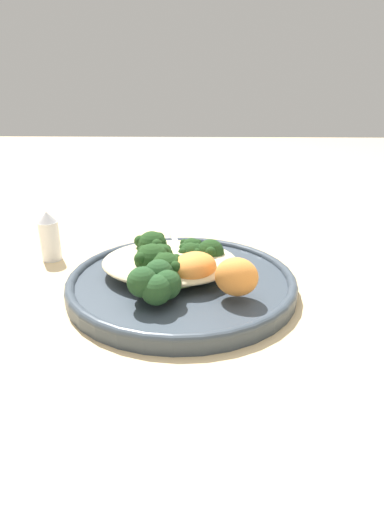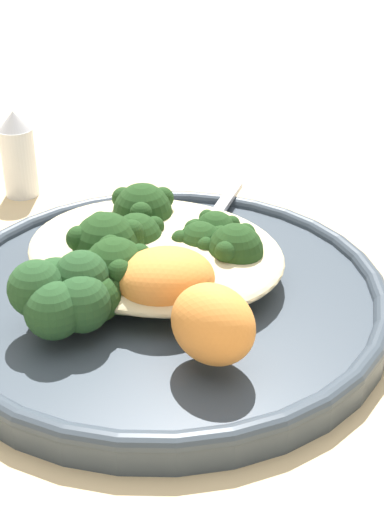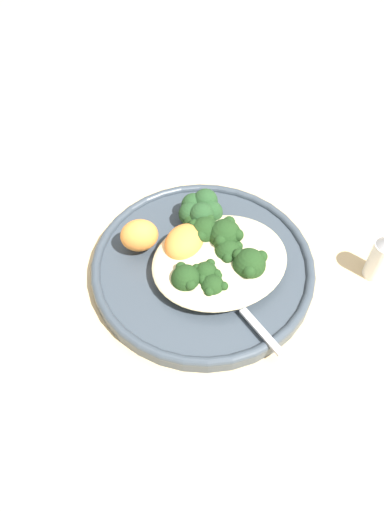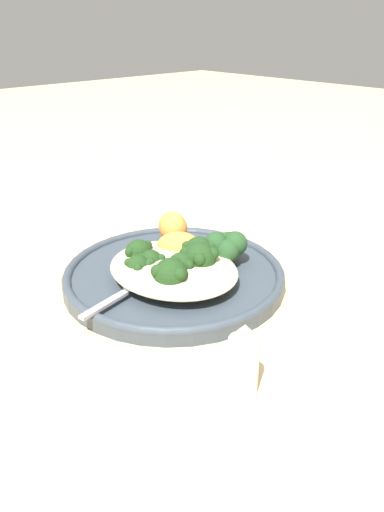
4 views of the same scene
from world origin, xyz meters
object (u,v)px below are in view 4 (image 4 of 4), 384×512
(broccoli_stalk_3, at_px, (171,272))
(broccoli_stalk_4, at_px, (179,263))
(quinoa_mound, at_px, (173,268))
(sweet_potato_chunk_0, at_px, (173,227))
(broccoli_stalk_6, at_px, (194,251))
(kale_tuft, at_px, (225,246))
(plate, at_px, (175,276))
(sweet_potato_chunk_1, at_px, (179,246))
(broccoli_stalk_7, at_px, (199,249))
(salt_shaker, at_px, (243,360))
(spoon, at_px, (129,288))
(broccoli_stalk_2, at_px, (154,260))
(broccoli_stalk_1, at_px, (146,263))
(broccoli_stalk_0, at_px, (143,253))
(broccoli_stalk_5, at_px, (194,257))

(broccoli_stalk_3, bearing_deg, broccoli_stalk_4, 160.29)
(quinoa_mound, bearing_deg, sweet_potato_chunk_0, -41.10)
(broccoli_stalk_4, xyz_separation_m, broccoli_stalk_6, (0.01, -0.03, 0.00))
(sweet_potato_chunk_0, distance_m, kale_tuft, 0.09)
(plate, relative_size, sweet_potato_chunk_1, 4.88)
(broccoli_stalk_7, bearing_deg, salt_shaker, -76.54)
(quinoa_mound, distance_m, broccoli_stalk_6, 0.04)
(quinoa_mound, xyz_separation_m, kale_tuft, (-0.01, -0.08, 0.01))
(broccoli_stalk_7, height_order, spoon, broccoli_stalk_7)
(broccoli_stalk_2, xyz_separation_m, spoon, (-0.02, 0.06, -0.01))
(quinoa_mound, bearing_deg, broccoli_stalk_6, -80.14)
(plate, bearing_deg, broccoli_stalk_2, 50.14)
(broccoli_stalk_3, distance_m, kale_tuft, 0.10)
(plate, relative_size, broccoli_stalk_6, 3.53)
(sweet_potato_chunk_0, bearing_deg, broccoli_stalk_1, 119.05)
(plate, relative_size, quinoa_mound, 1.65)
(plate, distance_m, spoon, 0.08)
(broccoli_stalk_0, relative_size, sweet_potato_chunk_0, 1.81)
(broccoli_stalk_2, xyz_separation_m, kale_tuft, (-0.04, -0.09, 0.01))
(salt_shaker, bearing_deg, broccoli_stalk_3, -19.46)
(broccoli_stalk_2, height_order, sweet_potato_chunk_1, sweet_potato_chunk_1)
(broccoli_stalk_2, relative_size, sweet_potato_chunk_1, 1.41)
(broccoli_stalk_0, height_order, broccoli_stalk_1, broccoli_stalk_0)
(broccoli_stalk_0, xyz_separation_m, broccoli_stalk_2, (-0.02, -0.00, -0.00))
(sweet_potato_chunk_0, bearing_deg, quinoa_mound, 138.90)
(broccoli_stalk_2, distance_m, sweet_potato_chunk_1, 0.04)
(broccoli_stalk_1, height_order, broccoli_stalk_2, same)
(broccoli_stalk_4, relative_size, kale_tuft, 1.61)
(broccoli_stalk_0, xyz_separation_m, spoon, (-0.04, 0.06, -0.01))
(broccoli_stalk_1, xyz_separation_m, broccoli_stalk_5, (-0.04, -0.05, 0.01))
(plate, distance_m, salt_shaker, 0.22)
(broccoli_stalk_4, relative_size, salt_shaker, 1.28)
(plate, distance_m, broccoli_stalk_3, 0.05)
(broccoli_stalk_0, bearing_deg, plate, 126.29)
(kale_tuft, bearing_deg, sweet_potato_chunk_1, 45.71)
(broccoli_stalk_6, bearing_deg, plate, -114.01)
(plate, relative_size, broccoli_stalk_4, 3.00)
(sweet_potato_chunk_1, height_order, kale_tuft, kale_tuft)
(broccoli_stalk_2, distance_m, broccoli_stalk_3, 0.05)
(broccoli_stalk_3, height_order, salt_shaker, salt_shaker)
(broccoli_stalk_7, bearing_deg, broccoli_stalk_4, -113.71)
(quinoa_mound, bearing_deg, broccoli_stalk_7, -75.51)
(broccoli_stalk_2, relative_size, salt_shaker, 1.11)
(broccoli_stalk_3, bearing_deg, salt_shaker, 20.62)
(broccoli_stalk_0, bearing_deg, broccoli_stalk_5, 128.26)
(plate, height_order, broccoli_stalk_5, broccoli_stalk_5)
(broccoli_stalk_2, height_order, sweet_potato_chunk_0, sweet_potato_chunk_0)
(quinoa_mound, distance_m, broccoli_stalk_3, 0.03)
(plate, relative_size, broccoli_stalk_1, 3.08)
(broccoli_stalk_5, xyz_separation_m, kale_tuft, (-0.00, -0.05, -0.00))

